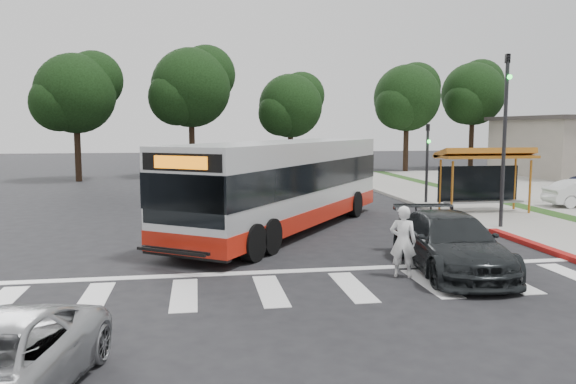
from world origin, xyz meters
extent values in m
plane|color=black|center=(0.00, 0.00, 0.00)|extent=(140.00, 140.00, 0.00)
cube|color=gray|center=(11.00, 8.00, 0.06)|extent=(4.00, 40.00, 0.12)
cube|color=#9E9991|center=(9.00, 8.00, 0.07)|extent=(0.30, 40.00, 0.15)
cube|color=maroon|center=(9.00, -2.00, 0.08)|extent=(0.32, 6.00, 0.15)
cube|color=silver|center=(0.00, -5.00, 0.01)|extent=(18.00, 2.60, 0.01)
cylinder|color=#A35F1B|center=(9.00, 4.40, 1.27)|extent=(0.10, 0.10, 2.30)
cylinder|color=#A35F1B|center=(12.60, 4.40, 1.27)|extent=(0.10, 0.10, 2.30)
cylinder|color=#A35F1B|center=(9.00, 5.60, 1.27)|extent=(0.10, 0.10, 2.30)
cylinder|color=#A35F1B|center=(12.60, 5.60, 1.27)|extent=(0.10, 0.10, 2.30)
cube|color=#A35F1B|center=(10.80, 5.00, 2.57)|extent=(4.20, 1.60, 0.12)
cube|color=#A35F1B|center=(10.80, 5.05, 2.72)|extent=(4.20, 1.32, 0.51)
cube|color=black|center=(10.80, 5.60, 1.32)|extent=(3.80, 0.06, 1.60)
cube|color=gray|center=(10.80, 5.00, 0.57)|extent=(3.60, 0.40, 0.08)
cylinder|color=black|center=(9.60, 1.50, 3.25)|extent=(0.14, 0.14, 6.50)
imported|color=black|center=(9.60, 1.50, 6.00)|extent=(0.16, 0.20, 1.00)
sphere|color=#19E533|center=(9.60, 1.32, 5.65)|extent=(0.18, 0.18, 0.18)
cylinder|color=black|center=(9.60, 8.50, 2.00)|extent=(0.14, 0.14, 4.00)
imported|color=black|center=(9.60, 8.50, 3.50)|extent=(0.16, 0.20, 1.00)
sphere|color=#19E533|center=(9.60, 8.32, 3.15)|extent=(0.18, 0.18, 0.18)
cylinder|color=black|center=(16.00, 28.00, 2.30)|extent=(0.44, 0.44, 4.40)
sphere|color=black|center=(16.00, 28.00, 6.30)|extent=(5.60, 5.60, 5.60)
sphere|color=black|center=(17.12, 28.84, 7.30)|extent=(4.20, 4.20, 4.20)
sphere|color=black|center=(15.02, 27.30, 5.60)|extent=(3.92, 3.92, 3.92)
cylinder|color=black|center=(23.00, 30.00, 2.42)|extent=(0.44, 0.44, 4.84)
sphere|color=black|center=(23.00, 30.00, 6.82)|extent=(5.60, 5.60, 5.60)
sphere|color=black|center=(24.12, 30.84, 7.92)|extent=(4.20, 4.20, 4.20)
sphere|color=black|center=(22.02, 29.30, 6.05)|extent=(3.92, 3.92, 3.92)
cylinder|color=black|center=(-2.00, 26.00, 2.42)|extent=(0.44, 0.44, 4.84)
sphere|color=black|center=(-2.00, 26.00, 6.82)|extent=(6.00, 6.00, 6.00)
sphere|color=black|center=(-0.80, 26.90, 7.92)|extent=(4.50, 4.50, 4.50)
sphere|color=black|center=(-3.05, 25.25, 6.05)|extent=(4.20, 4.20, 4.20)
cylinder|color=black|center=(6.00, 28.00, 1.98)|extent=(0.44, 0.44, 3.96)
sphere|color=black|center=(6.00, 28.00, 5.58)|extent=(5.20, 5.20, 5.20)
sphere|color=black|center=(7.04, 28.78, 6.48)|extent=(3.90, 3.90, 3.90)
sphere|color=black|center=(5.09, 27.35, 4.95)|extent=(3.64, 3.64, 3.64)
cylinder|color=black|center=(-10.00, 24.00, 2.20)|extent=(0.44, 0.44, 4.40)
sphere|color=black|center=(-10.00, 24.00, 6.20)|extent=(5.60, 5.60, 5.60)
sphere|color=black|center=(-8.88, 24.84, 7.20)|extent=(4.20, 4.20, 4.20)
sphere|color=black|center=(-10.98, 23.30, 5.50)|extent=(3.92, 3.92, 3.92)
imported|color=white|center=(3.52, -4.31, 0.93)|extent=(0.80, 0.70, 1.85)
imported|color=black|center=(5.00, -3.93, 0.77)|extent=(2.63, 5.46, 1.53)
camera|label=1|loc=(-1.66, -17.77, 3.84)|focal=35.00mm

